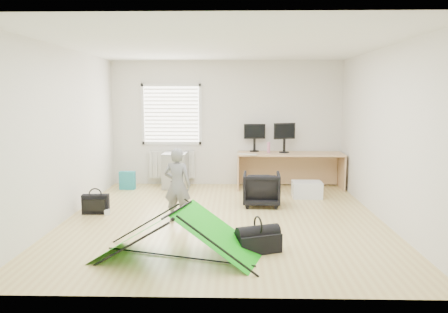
{
  "coord_description": "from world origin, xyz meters",
  "views": [
    {
      "loc": [
        0.18,
        -6.77,
        1.95
      ],
      "look_at": [
        0.0,
        0.4,
        0.95
      ],
      "focal_mm": 35.0,
      "sensor_mm": 36.0,
      "label": 1
    }
  ],
  "objects_px": {
    "desk": "(290,171)",
    "storage_crate": "(307,190)",
    "monitor_right": "(284,142)",
    "thermos": "(269,147)",
    "office_chair": "(262,189)",
    "person": "(177,185)",
    "laptop_bag": "(96,204)",
    "kite": "(178,234)",
    "duffel_bag": "(258,242)",
    "filing_cabinet": "(176,170)",
    "monitor_left": "(254,141)"
  },
  "relations": [
    {
      "from": "office_chair",
      "to": "storage_crate",
      "type": "xyz_separation_m",
      "value": [
        0.91,
        0.64,
        -0.14
      ]
    },
    {
      "from": "monitor_left",
      "to": "duffel_bag",
      "type": "distance_m",
      "value": 4.16
    },
    {
      "from": "storage_crate",
      "to": "desk",
      "type": "bearing_deg",
      "value": 105.18
    },
    {
      "from": "monitor_right",
      "to": "desk",
      "type": "bearing_deg",
      "value": -49.47
    },
    {
      "from": "person",
      "to": "kite",
      "type": "xyz_separation_m",
      "value": [
        0.2,
        -1.53,
        -0.28
      ]
    },
    {
      "from": "desk",
      "to": "laptop_bag",
      "type": "xyz_separation_m",
      "value": [
        -3.48,
        -2.11,
        -0.21
      ]
    },
    {
      "from": "monitor_left",
      "to": "thermos",
      "type": "height_order",
      "value": "monitor_left"
    },
    {
      "from": "office_chair",
      "to": "person",
      "type": "bearing_deg",
      "value": 40.41
    },
    {
      "from": "desk",
      "to": "duffel_bag",
      "type": "distance_m",
      "value": 3.93
    },
    {
      "from": "filing_cabinet",
      "to": "person",
      "type": "height_order",
      "value": "person"
    },
    {
      "from": "storage_crate",
      "to": "laptop_bag",
      "type": "bearing_deg",
      "value": -161.12
    },
    {
      "from": "storage_crate",
      "to": "kite",
      "type": "bearing_deg",
      "value": -122.82
    },
    {
      "from": "office_chair",
      "to": "duffel_bag",
      "type": "relative_size",
      "value": 1.2
    },
    {
      "from": "thermos",
      "to": "duffel_bag",
      "type": "xyz_separation_m",
      "value": [
        -0.42,
        -3.85,
        -0.75
      ]
    },
    {
      "from": "desk",
      "to": "duffel_bag",
      "type": "xyz_separation_m",
      "value": [
        -0.87,
        -3.82,
        -0.26
      ]
    },
    {
      "from": "monitor_left",
      "to": "storage_crate",
      "type": "height_order",
      "value": "monitor_left"
    },
    {
      "from": "monitor_right",
      "to": "kite",
      "type": "distance_m",
      "value": 4.52
    },
    {
      "from": "desk",
      "to": "laptop_bag",
      "type": "bearing_deg",
      "value": -147.6
    },
    {
      "from": "filing_cabinet",
      "to": "thermos",
      "type": "height_order",
      "value": "thermos"
    },
    {
      "from": "monitor_right",
      "to": "thermos",
      "type": "distance_m",
      "value": 0.35
    },
    {
      "from": "storage_crate",
      "to": "office_chair",
      "type": "bearing_deg",
      "value": -145.0
    },
    {
      "from": "laptop_bag",
      "to": "duffel_bag",
      "type": "bearing_deg",
      "value": -38.37
    },
    {
      "from": "kite",
      "to": "duffel_bag",
      "type": "height_order",
      "value": "kite"
    },
    {
      "from": "laptop_bag",
      "to": "duffel_bag",
      "type": "height_order",
      "value": "laptop_bag"
    },
    {
      "from": "thermos",
      "to": "kite",
      "type": "xyz_separation_m",
      "value": [
        -1.4,
        -4.08,
        -0.57
      ]
    },
    {
      "from": "filing_cabinet",
      "to": "monitor_left",
      "type": "relative_size",
      "value": 1.64
    },
    {
      "from": "desk",
      "to": "kite",
      "type": "xyz_separation_m",
      "value": [
        -1.85,
        -4.06,
        -0.08
      ]
    },
    {
      "from": "laptop_bag",
      "to": "storage_crate",
      "type": "bearing_deg",
      "value": 13.86
    },
    {
      "from": "monitor_right",
      "to": "laptop_bag",
      "type": "height_order",
      "value": "monitor_right"
    },
    {
      "from": "kite",
      "to": "office_chair",
      "type": "bearing_deg",
      "value": 82.3
    },
    {
      "from": "thermos",
      "to": "office_chair",
      "type": "bearing_deg",
      "value": -98.85
    },
    {
      "from": "office_chair",
      "to": "person",
      "type": "distance_m",
      "value": 1.74
    },
    {
      "from": "office_chair",
      "to": "kite",
      "type": "distance_m",
      "value": 2.83
    },
    {
      "from": "kite",
      "to": "monitor_right",
      "type": "bearing_deg",
      "value": 83.84
    },
    {
      "from": "thermos",
      "to": "duffel_bag",
      "type": "bearing_deg",
      "value": -96.24
    },
    {
      "from": "office_chair",
      "to": "storage_crate",
      "type": "distance_m",
      "value": 1.12
    },
    {
      "from": "filing_cabinet",
      "to": "monitor_right",
      "type": "xyz_separation_m",
      "value": [
        2.3,
        0.04,
        0.61
      ]
    },
    {
      "from": "filing_cabinet",
      "to": "kite",
      "type": "height_order",
      "value": "filing_cabinet"
    },
    {
      "from": "office_chair",
      "to": "person",
      "type": "relative_size",
      "value": 0.57
    },
    {
      "from": "thermos",
      "to": "office_chair",
      "type": "distance_m",
      "value": 1.63
    },
    {
      "from": "office_chair",
      "to": "thermos",
      "type": "bearing_deg",
      "value": -95.9
    },
    {
      "from": "filing_cabinet",
      "to": "monitor_right",
      "type": "height_order",
      "value": "monitor_right"
    },
    {
      "from": "thermos",
      "to": "storage_crate",
      "type": "xyz_separation_m",
      "value": [
        0.68,
        -0.87,
        -0.71
      ]
    },
    {
      "from": "filing_cabinet",
      "to": "duffel_bag",
      "type": "relative_size",
      "value": 1.37
    },
    {
      "from": "person",
      "to": "thermos",
      "type": "bearing_deg",
      "value": -112.96
    },
    {
      "from": "thermos",
      "to": "duffel_bag",
      "type": "distance_m",
      "value": 3.94
    },
    {
      "from": "monitor_right",
      "to": "thermos",
      "type": "bearing_deg",
      "value": 165.31
    },
    {
      "from": "thermos",
      "to": "laptop_bag",
      "type": "height_order",
      "value": "thermos"
    },
    {
      "from": "desk",
      "to": "storage_crate",
      "type": "height_order",
      "value": "desk"
    },
    {
      "from": "thermos",
      "to": "filing_cabinet",
      "type": "bearing_deg",
      "value": 179.96
    }
  ]
}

